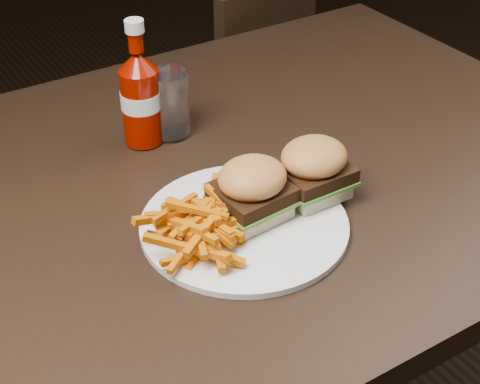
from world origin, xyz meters
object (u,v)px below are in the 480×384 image
chair_far (212,116)px  tumbler (169,102)px  ketchup_bottle (141,106)px  plate (244,225)px  dining_table (214,187)px

chair_far → tumbler: tumbler is taller
ketchup_bottle → tumbler: 0.04m
chair_far → ketchup_bottle: bearing=30.1°
chair_far → tumbler: (-0.37, -0.51, 0.38)m
plate → ketchup_bottle: size_ratio=2.30×
plate → ketchup_bottle: bearing=93.1°
plate → ketchup_bottle: 0.26m
plate → chair_far: bearing=62.8°
dining_table → plate: bearing=-102.7°
plate → ketchup_bottle: ketchup_bottle is taller
plate → tumbler: (0.03, 0.26, 0.05)m
dining_table → chair_far: bearing=60.3°
dining_table → chair_far: size_ratio=3.34×
chair_far → ketchup_bottle: (-0.41, -0.51, 0.38)m
chair_far → ketchup_bottle: size_ratio=3.11×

